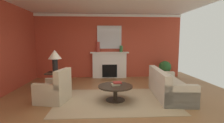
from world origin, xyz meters
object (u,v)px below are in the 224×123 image
Objects in this scene: armchair_near_window at (54,91)px; side_table at (56,81)px; coffee_table at (115,89)px; potted_plant at (165,68)px; table_lamp at (55,57)px; vase_mantel_left at (98,47)px; sofa at (168,87)px; vase_mantel_right at (121,49)px; fireplace at (110,66)px; mantel_mirror at (109,37)px.

side_table is at bearing 102.74° from armchair_near_window.
potted_plant reaches higher than coffee_table.
vase_mantel_left reaches higher than table_lamp.
sofa is 3.10× the size of side_table.
vase_mantel_right reaches higher than table_lamp.
armchair_near_window is 1.37× the size of side_table.
potted_plant is (2.53, 2.81, 0.16)m from coffee_table.
mantel_mirror is (0.00, 0.12, 1.35)m from fireplace.
side_table is (-1.96, 0.91, 0.06)m from coffee_table.
sofa is 7.30× the size of vase_mantel_right.
fireplace is at bearing 49.60° from table_lamp.
potted_plant is at bearing 48.00° from coffee_table.
table_lamp is at bearing 154.96° from coffee_table.
armchair_near_window reaches higher than potted_plant.
sofa is 2.89× the size of table_lamp.
potted_plant is at bearing -8.75° from vase_mantel_right.
vase_mantel_left reaches higher than sofa.
mantel_mirror is 1.39× the size of potted_plant.
coffee_table is 3.37m from vase_mantel_left.
sofa reaches higher than side_table.
coffee_table is at bearing -25.04° from table_lamp.
armchair_near_window is (-1.72, -3.27, -1.63)m from mantel_mirror.
fireplace is at bearing 120.97° from sofa.
armchair_near_window is 0.96× the size of coffee_table.
vase_mantel_left is at bearing -174.84° from fireplace.
vase_mantel_left reaches higher than vase_mantel_right.
table_lamp is (-1.92, -2.25, 0.64)m from fireplace.
mantel_mirror is at bearing 169.40° from potted_plant.
coffee_table is 2.10× the size of vase_mantel_left.
coffee_table is 2.16m from side_table.
mantel_mirror reaches higher than side_table.
sofa is 3.81m from vase_mantel_left.
armchair_near_window is 3.22× the size of vase_mantel_right.
fireplace is at bearing 61.44° from armchair_near_window.
coffee_table is 1.33× the size of table_lamp.
vase_mantel_left is at bearing -162.82° from mantel_mirror.
side_table is 4.87m from potted_plant.
fireplace is 3.79× the size of vase_mantel_left.
armchair_near_window is 3.52m from vase_mantel_left.
mantel_mirror is 1.54× the size of table_lamp.
table_lamp is at bearing -157.11° from potted_plant.
coffee_table is 3.33m from vase_mantel_right.
fireplace is at bearing 90.69° from coffee_table.
side_table is 2.35× the size of vase_mantel_right.
fireplace is 3.18m from coffee_table.
mantel_mirror reaches higher than sofa.
fireplace is 1.35m from mantel_mirror.
potted_plant is at bearing 22.89° from side_table.
vase_mantel_left is 0.57× the size of potted_plant.
mantel_mirror is 3.13m from table_lamp.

